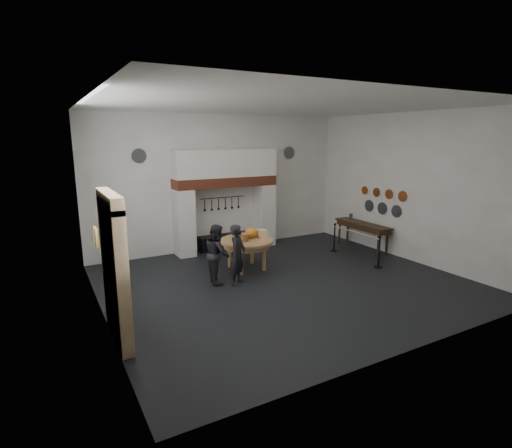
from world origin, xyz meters
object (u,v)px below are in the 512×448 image
visitor_near (238,255)px  work_table (247,241)px  visitor_far (217,254)px  barrier_post_far (334,238)px  barrier_post_near (379,253)px  iron_range (226,242)px  side_table (363,224)px

visitor_near → work_table: bearing=10.6°
visitor_far → barrier_post_far: size_ratio=1.73×
work_table → barrier_post_far: barrier_post_far is taller
barrier_post_far → barrier_post_near: bearing=-90.0°
iron_range → barrier_post_far: 3.69m
visitor_near → barrier_post_far: size_ratio=1.76×
work_table → side_table: side_table is taller
visitor_near → side_table: (5.23, 1.00, 0.08)m
visitor_far → barrier_post_far: 4.70m
iron_range → visitor_far: bearing=-118.4°
work_table → side_table: bearing=0.0°
iron_range → visitor_near: size_ratio=1.20×
barrier_post_near → side_table: bearing=60.1°
iron_range → side_table: side_table is taller
side_table → work_table: bearing=-180.0°
work_table → visitor_far: size_ratio=1.00×
visitor_near → visitor_far: 0.57m
work_table → barrier_post_far: 3.47m
work_table → barrier_post_near: 3.89m
visitor_near → side_table: size_ratio=0.72×
side_table → barrier_post_near: size_ratio=2.44×
work_table → barrier_post_near: barrier_post_near is taller
side_table → visitor_far: bearing=-174.0°
iron_range → visitor_near: bearing=-109.3°
iron_range → side_table: (4.10, -2.24, 0.62)m
work_table → visitor_far: bearing=-153.2°
iron_range → visitor_near: (-1.13, -3.24, 0.54)m
side_table → iron_range: bearing=151.4°
visitor_near → barrier_post_far: visitor_near is taller
side_table → visitor_near: bearing=-169.2°
visitor_near → barrier_post_far: 4.40m
iron_range → barrier_post_near: (3.08, -4.01, 0.20)m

